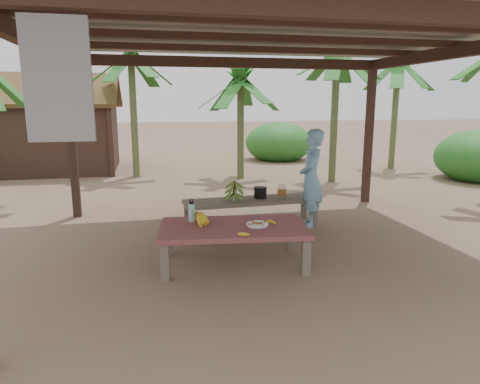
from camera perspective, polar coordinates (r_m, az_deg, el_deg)
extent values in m
plane|color=brown|center=(6.08, 2.99, -7.34)|extent=(80.00, 80.00, 0.00)
cube|color=black|center=(7.97, -21.51, 6.38)|extent=(0.13, 0.13, 2.70)
cube|color=black|center=(8.97, 16.79, 7.22)|extent=(0.13, 0.13, 2.70)
cube|color=black|center=(3.64, 13.70, 22.67)|extent=(5.80, 0.14, 0.18)
cube|color=black|center=(8.01, -1.25, 16.88)|extent=(5.80, 0.14, 0.18)
cube|color=black|center=(5.73, -26.36, 17.73)|extent=(0.14, 4.80, 0.18)
cube|color=black|center=(7.05, 26.81, 16.36)|extent=(0.14, 4.80, 0.18)
cube|color=slate|center=(5.81, 3.32, 20.97)|extent=(6.60, 5.60, 0.06)
cube|color=slate|center=(3.30, -23.11, 13.60)|extent=(0.45, 0.05, 0.85)
cube|color=brown|center=(5.00, -10.01, -9.15)|extent=(0.11, 0.11, 0.44)
cube|color=brown|center=(5.13, 8.77, -8.55)|extent=(0.11, 0.11, 0.44)
cube|color=brown|center=(5.79, -9.39, -6.18)|extent=(0.11, 0.11, 0.44)
cube|color=brown|center=(5.90, 6.77, -5.75)|extent=(0.11, 0.11, 0.44)
cube|color=maroon|center=(5.32, -0.89, -4.84)|extent=(1.90, 1.20, 0.06)
cube|color=brown|center=(6.59, -6.51, -4.05)|extent=(0.08, 0.08, 0.40)
cube|color=brown|center=(7.18, 9.97, -2.82)|extent=(0.08, 0.08, 0.40)
cube|color=brown|center=(7.03, -7.10, -3.05)|extent=(0.08, 0.08, 0.40)
cube|color=brown|center=(7.59, 8.49, -1.98)|extent=(0.08, 0.08, 0.40)
cube|color=brown|center=(6.97, 1.54, -1.18)|extent=(2.23, 0.72, 0.05)
cylinder|color=white|center=(5.31, 2.34, -4.46)|extent=(0.26, 0.26, 0.01)
cylinder|color=white|center=(5.30, 2.34, -4.30)|extent=(0.28, 0.28, 0.02)
cube|color=brown|center=(5.30, 2.34, -4.24)|extent=(0.16, 0.14, 0.02)
ellipsoid|color=yellow|center=(4.90, 0.48, -5.66)|extent=(0.15, 0.07, 0.04)
ellipsoid|color=yellow|center=(5.42, 4.20, -3.98)|extent=(0.11, 0.14, 0.04)
cylinder|color=#41CDCB|center=(5.51, -6.47, -2.74)|extent=(0.08, 0.08, 0.23)
cylinder|color=black|center=(5.48, -6.50, -1.42)|extent=(0.06, 0.06, 0.03)
torus|color=black|center=(5.47, -6.50, -1.12)|extent=(0.05, 0.01, 0.05)
cylinder|color=black|center=(7.05, 2.72, -0.11)|extent=(0.21, 0.21, 0.18)
imported|color=#6DA5CE|center=(7.01, 9.48, 1.81)|extent=(0.59, 0.69, 1.59)
cube|color=black|center=(13.90, -24.66, 6.67)|extent=(4.00, 3.00, 2.00)
cube|color=brown|center=(13.04, -25.98, 12.24)|extent=(4.40, 1.73, 1.00)
cube|color=brown|center=(14.70, -24.41, 12.20)|extent=(4.40, 1.73, 1.00)
cylinder|color=#596638|center=(11.07, 12.46, 9.63)|extent=(0.18, 0.18, 3.24)
cylinder|color=#596638|center=(11.34, 0.07, 8.38)|extent=(0.18, 0.18, 2.62)
cylinder|color=#596638|center=(11.96, -13.98, 9.80)|extent=(0.18, 0.18, 3.28)
cylinder|color=#596638|center=(13.80, 19.90, 9.48)|extent=(0.18, 0.18, 3.18)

